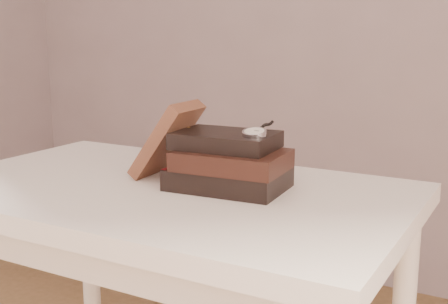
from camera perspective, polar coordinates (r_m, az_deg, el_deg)
The scene contains 5 objects.
table at distance 1.25m, azimuth -5.65°, elevation -7.35°, with size 1.00×0.60×0.75m.
book_stack at distance 1.19m, azimuth 0.48°, elevation -1.06°, with size 0.24×0.17×0.12m.
journal at distance 1.27m, azimuth -5.58°, elevation 1.22°, with size 0.03×0.12×0.19m, color #48271B.
pocket_watch at distance 1.14m, azimuth 3.08°, elevation 1.96°, with size 0.05×0.15×0.02m.
eyeglasses at distance 1.29m, azimuth -1.40°, elevation 0.50°, with size 0.10×0.12×0.05m.
Camera 1 is at (0.68, -0.62, 1.07)m, focal length 46.86 mm.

